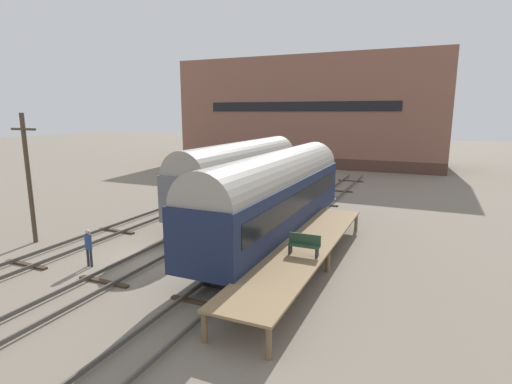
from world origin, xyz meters
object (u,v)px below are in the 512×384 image
at_px(train_car_navy, 275,193).
at_px(utility_pole, 29,177).
at_px(train_car_grey, 241,173).
at_px(person_worker, 88,244).
at_px(bench, 304,244).

xyz_separation_m(train_car_navy, utility_pole, (-12.41, -5.20, 0.84)).
height_order(train_car_grey, person_worker, train_car_grey).
xyz_separation_m(train_car_grey, utility_pole, (-7.57, -10.95, 0.84)).
height_order(train_car_navy, train_car_grey, train_car_grey).
bearing_deg(utility_pole, train_car_grey, 55.33).
relative_size(bench, person_worker, 0.77).
bearing_deg(train_car_navy, utility_pole, -157.25).
bearing_deg(bench, train_car_grey, 128.28).
bearing_deg(train_car_navy, train_car_grey, 130.08).
distance_m(train_car_grey, person_worker, 12.70).
bearing_deg(utility_pole, person_worker, -14.76).
height_order(bench, utility_pole, utility_pole).
xyz_separation_m(bench, utility_pole, (-15.30, -1.15, 2.10)).
bearing_deg(train_car_navy, bench, -54.44).
bearing_deg(person_worker, train_car_grey, 81.03).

